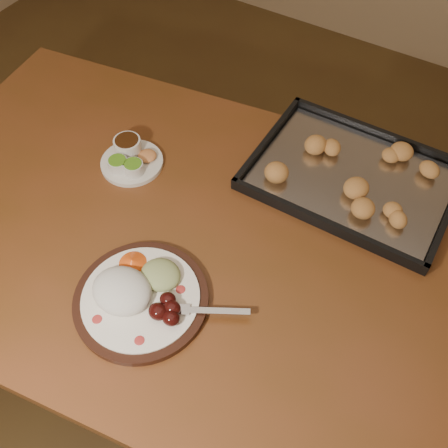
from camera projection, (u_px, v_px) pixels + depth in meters
The scene contains 5 objects.
ground at pixel (159, 315), 1.82m from camera, with size 4.00×4.00×0.00m, color brown.
dining_table at pixel (202, 258), 1.19m from camera, with size 1.61×1.10×0.75m.
dinner_plate at pixel (138, 294), 1.00m from camera, with size 0.35×0.27×0.06m.
condiment_saucer at pixel (130, 158), 1.23m from camera, with size 0.15×0.15×0.05m.
baking_tray at pixel (353, 176), 1.20m from camera, with size 0.48×0.35×0.05m.
Camera 1 is at (0.62, -0.57, 1.66)m, focal length 40.00 mm.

